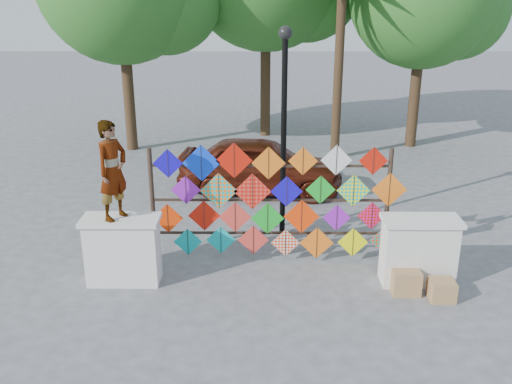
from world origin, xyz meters
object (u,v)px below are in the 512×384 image
at_px(kite_rack, 274,202).
at_px(lamppost, 284,114).
at_px(vendor_woman, 112,170).
at_px(sedan, 261,165).

bearing_deg(kite_rack, lamppost, 79.78).
distance_m(kite_rack, lamppost, 1.95).
bearing_deg(vendor_woman, sedan, 2.59).
xyz_separation_m(kite_rack, sedan, (-0.24, 4.06, -0.49)).
xyz_separation_m(vendor_woman, sedan, (2.59, 5.00, -1.44)).
relative_size(vendor_woman, lamppost, 0.40).
xyz_separation_m(vendor_woman, lamppost, (3.06, 2.20, 0.52)).
height_order(kite_rack, sedan, kite_rack).
relative_size(kite_rack, sedan, 1.16).
bearing_deg(vendor_woman, kite_rack, -41.79).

